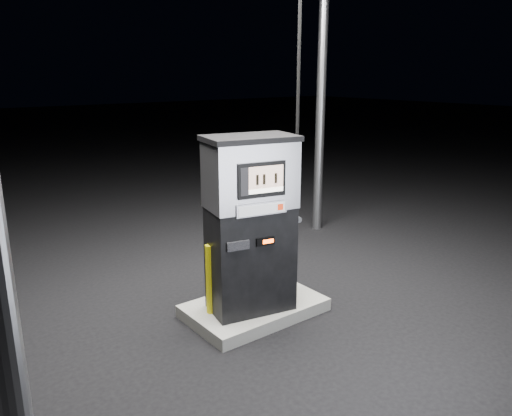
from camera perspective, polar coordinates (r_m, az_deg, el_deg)
ground at (r=6.18m, az=-0.18°, el=-11.96°), size 80.00×80.00×0.00m
pump_island at (r=6.14m, az=-0.18°, el=-11.34°), size 1.60×1.00×0.15m
fuel_dispenser at (r=5.60m, az=-0.59°, el=-1.76°), size 1.16×0.79×4.19m
bollard_left at (r=5.73m, az=-5.23°, el=-8.11°), size 0.14×0.14×0.82m
bollard_right at (r=6.31m, az=3.69°, el=-5.43°), size 0.14×0.14×0.90m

